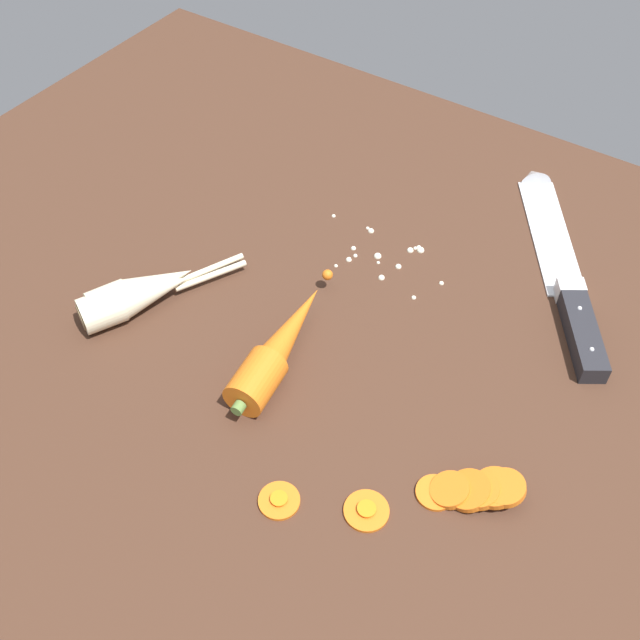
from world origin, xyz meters
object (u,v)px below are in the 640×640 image
(whole_carrot, at_px, (279,347))
(carrot_slice_stray_mid, at_px, (366,510))
(chefs_knife, at_px, (558,257))
(carrot_slice_stray_near, at_px, (279,500))
(parsnip_front, at_px, (142,290))
(carrot_slice_stack, at_px, (473,490))
(parsnip_mid_left, at_px, (137,297))

(whole_carrot, relative_size, carrot_slice_stray_mid, 5.09)
(chefs_knife, xyz_separation_m, carrot_slice_stray_near, (-0.09, -0.43, -0.00))
(whole_carrot, relative_size, parsnip_front, 1.20)
(carrot_slice_stack, xyz_separation_m, carrot_slice_stray_mid, (-0.07, -0.07, -0.01))
(parsnip_front, bearing_deg, carrot_slice_stack, -1.99)
(parsnip_front, xyz_separation_m, parsnip_mid_left, (0.00, -0.01, -0.00))
(carrot_slice_stray_mid, bearing_deg, parsnip_front, 166.49)
(parsnip_mid_left, bearing_deg, carrot_slice_stack, -0.49)
(whole_carrot, height_order, parsnip_front, whole_carrot)
(chefs_knife, height_order, parsnip_front, parsnip_front)
(carrot_slice_stack, bearing_deg, chefs_knife, 98.73)
(carrot_slice_stack, bearing_deg, parsnip_mid_left, 179.51)
(whole_carrot, xyz_separation_m, carrot_slice_stack, (0.23, -0.03, -0.01))
(carrot_slice_stack, bearing_deg, parsnip_front, 178.01)
(parsnip_mid_left, height_order, carrot_slice_stray_mid, parsnip_mid_left)
(whole_carrot, height_order, parsnip_mid_left, whole_carrot)
(carrot_slice_stack, height_order, carrot_slice_stray_mid, carrot_slice_stack)
(carrot_slice_stray_near, distance_m, carrot_slice_stray_mid, 0.08)
(parsnip_front, relative_size, carrot_slice_stray_near, 4.58)
(carrot_slice_stack, distance_m, carrot_slice_stray_near, 0.17)
(carrot_slice_stack, height_order, carrot_slice_stray_near, carrot_slice_stack)
(whole_carrot, bearing_deg, chefs_knife, 58.49)
(whole_carrot, xyz_separation_m, carrot_slice_stray_mid, (0.16, -0.10, -0.02))
(carrot_slice_stack, bearing_deg, whole_carrot, 172.65)
(chefs_knife, relative_size, parsnip_front, 1.79)
(carrot_slice_stray_near, bearing_deg, carrot_slice_stack, 35.73)
(parsnip_front, xyz_separation_m, carrot_slice_stray_mid, (0.33, -0.08, -0.02))
(carrot_slice_stray_near, xyz_separation_m, carrot_slice_stray_mid, (0.07, 0.03, 0.00))
(parsnip_mid_left, xyz_separation_m, carrot_slice_stray_near, (0.26, -0.10, -0.02))
(carrot_slice_stack, distance_m, carrot_slice_stray_mid, 0.10)
(whole_carrot, bearing_deg, parsnip_mid_left, -170.99)
(chefs_knife, relative_size, whole_carrot, 1.49)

